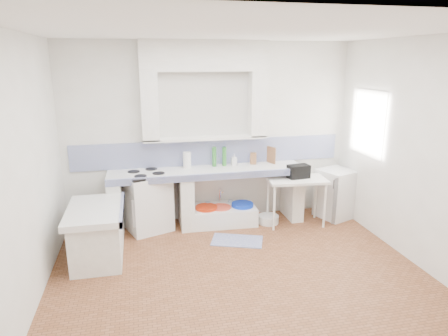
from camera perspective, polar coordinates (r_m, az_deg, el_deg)
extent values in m
plane|color=brown|center=(4.90, 2.60, -15.60)|extent=(4.50, 4.50, 0.00)
plane|color=white|center=(4.22, 3.08, 19.13)|extent=(4.50, 4.50, 0.00)
plane|color=white|center=(6.26, -1.97, 5.01)|extent=(4.50, 0.00, 4.50)
plane|color=white|center=(2.59, 14.61, -10.75)|extent=(4.50, 0.00, 4.50)
plane|color=white|center=(4.36, -27.05, -1.25)|extent=(0.00, 4.50, 4.50)
plane|color=white|center=(5.39, 26.61, 1.69)|extent=(0.00, 4.50, 4.50)
cube|color=white|center=(6.02, -2.82, 15.83)|extent=(1.90, 0.25, 0.45)
cube|color=#341D10|center=(6.40, 21.42, 6.01)|extent=(0.35, 0.86, 1.06)
cube|color=white|center=(6.28, 20.64, 9.43)|extent=(0.01, 0.84, 0.24)
cube|color=white|center=(6.08, -2.33, -0.54)|extent=(3.00, 0.60, 0.08)
cube|color=navy|center=(5.81, -1.85, -1.27)|extent=(3.00, 0.04, 0.10)
cube|color=white|center=(6.15, -15.30, -5.32)|extent=(0.20, 0.55, 0.82)
cube|color=white|center=(6.17, -5.50, -4.75)|extent=(0.20, 0.55, 0.82)
cube|color=white|center=(6.59, 9.80, -3.58)|extent=(0.20, 0.55, 0.82)
cube|color=white|center=(5.33, -18.01, -5.88)|extent=(0.70, 1.10, 0.08)
cube|color=white|center=(5.46, -17.71, -9.31)|extent=(0.60, 1.00, 0.62)
cube|color=navy|center=(5.30, -14.45, -5.71)|extent=(0.04, 1.10, 0.10)
cube|color=navy|center=(6.31, -1.92, 2.31)|extent=(4.27, 0.03, 0.40)
cube|color=white|center=(6.13, -10.91, -4.87)|extent=(0.77, 0.76, 0.86)
cube|color=white|center=(6.34, -0.21, -6.86)|extent=(1.05, 0.60, 0.25)
cube|color=white|center=(6.33, 10.27, -4.75)|extent=(0.93, 0.57, 0.04)
cube|color=white|center=(6.77, 15.76, -3.54)|extent=(0.67, 0.67, 0.80)
cylinder|color=red|center=(6.25, -2.54, -6.90)|extent=(0.35, 0.35, 0.32)
cylinder|color=#EA4B33|center=(6.29, -0.47, -6.84)|extent=(0.37, 0.37, 0.30)
cylinder|color=#0B33D1|center=(6.36, 2.65, -6.47)|extent=(0.42, 0.42, 0.32)
cylinder|color=white|center=(6.41, 6.39, -7.32)|extent=(0.42, 0.42, 0.13)
cylinder|color=silver|center=(6.43, -2.34, -6.24)|extent=(0.11, 0.11, 0.32)
cylinder|color=silver|center=(6.52, 0.92, -5.95)|extent=(0.10, 0.10, 0.31)
cube|color=black|center=(6.23, 10.66, -0.50)|extent=(0.35, 0.22, 0.21)
cylinder|color=#2C772C|center=(6.19, -1.41, 1.63)|extent=(0.07, 0.07, 0.31)
cylinder|color=#2C772C|center=(6.23, 0.05, 1.67)|extent=(0.07, 0.07, 0.30)
cube|color=#94623B|center=(6.36, 4.22, 1.38)|extent=(0.10, 0.09, 0.19)
cube|color=#94623B|center=(6.44, 6.80, 1.88)|extent=(0.09, 0.19, 0.27)
cylinder|color=white|center=(6.14, -5.34, 1.15)|extent=(0.16, 0.16, 0.25)
imported|color=white|center=(6.28, 1.45, 1.23)|extent=(0.08, 0.09, 0.19)
cube|color=navy|center=(5.79, 1.90, -10.39)|extent=(0.82, 0.64, 0.01)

